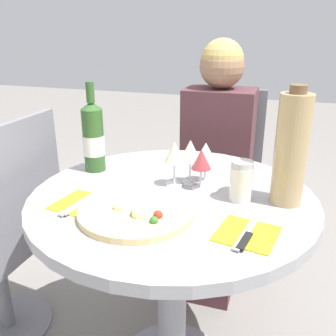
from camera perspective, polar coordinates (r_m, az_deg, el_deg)
name	(u,v)px	position (r m, az deg, el deg)	size (l,w,h in m)	color
dining_table	(172,236)	(1.28, 0.65, -10.28)	(0.92, 0.92, 0.75)	gray
chair_behind_diner	(219,184)	(2.04, 7.70, -2.44)	(0.42, 0.42, 0.95)	slate
seated_diner	(214,176)	(1.86, 7.00, -1.27)	(0.33, 0.47, 1.21)	#512D33
chair_empty_side	(7,239)	(1.65, -23.36, -9.92)	(0.42, 0.42, 0.95)	slate
pizza_large	(136,212)	(1.08, -4.86, -6.62)	(0.33, 0.33, 0.05)	#E5C17F
wine_bottle	(93,137)	(1.39, -11.30, 4.61)	(0.08, 0.08, 0.33)	#2D5623
tall_carafe	(291,150)	(1.15, 18.25, 2.69)	(0.10, 0.10, 0.36)	tan
sugar_shaker	(241,181)	(1.16, 11.09, -1.97)	(0.07, 0.07, 0.13)	silver
wine_glass_front_right	(201,160)	(1.22, 5.10, 1.16)	(0.07, 0.07, 0.14)	silver
wine_glass_back_right	(206,153)	(1.27, 5.75, 2.34)	(0.07, 0.07, 0.14)	silver
wine_glass_front_left	(175,153)	(1.23, 1.00, 2.26)	(0.07, 0.07, 0.15)	silver
wine_glass_center	(190,151)	(1.25, 3.42, 2.54)	(0.07, 0.07, 0.15)	silver
place_setting_left	(81,204)	(1.17, -13.12, -5.31)	(0.17, 0.19, 0.01)	yellow
place_setting_right	(247,234)	(1.00, 11.90, -9.80)	(0.17, 0.19, 0.01)	yellow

